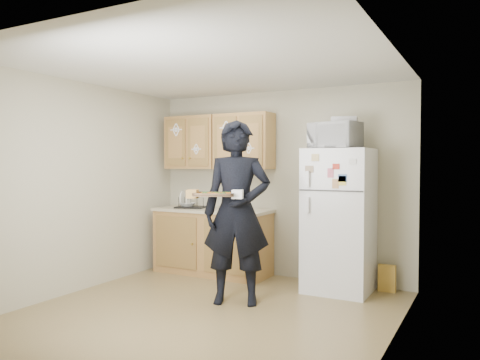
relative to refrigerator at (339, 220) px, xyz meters
name	(u,v)px	position (x,y,z in m)	size (l,w,h in m)	color
floor	(208,312)	(-0.95, -1.43, -0.85)	(3.60, 3.60, 0.00)	brown
ceiling	(207,66)	(-0.95, -1.43, 1.65)	(3.60, 3.60, 0.00)	silver
wall_back	(278,184)	(-0.95, 0.37, 0.40)	(3.60, 0.04, 2.50)	#ACA68B
wall_front	(65,204)	(-0.95, -3.23, 0.40)	(3.60, 0.04, 2.50)	#ACA68B
wall_left	(80,187)	(-2.75, -1.43, 0.40)	(0.04, 3.60, 2.50)	#ACA68B
wall_right	(391,196)	(0.85, -1.43, 0.40)	(0.04, 3.60, 2.50)	#ACA68B
refrigerator	(339,220)	(0.00, 0.00, 0.00)	(0.75, 0.70, 1.70)	silver
base_cabinet	(213,243)	(-1.80, 0.05, -0.42)	(1.60, 0.60, 0.86)	#996335
countertop	(212,210)	(-1.80, 0.05, 0.03)	(1.64, 0.64, 0.04)	#C5B297
upper_cab_left	(194,143)	(-2.20, 0.18, 0.98)	(0.80, 0.33, 0.75)	#996335
upper_cab_right	(244,141)	(-1.38, 0.18, 0.98)	(0.80, 0.33, 0.75)	#996335
cereal_box	(387,278)	(0.52, 0.24, -0.69)	(0.20, 0.07, 0.32)	#DECE4E
person	(237,212)	(-0.84, -1.00, 0.15)	(0.73, 0.48, 1.99)	black
baking_tray	(215,195)	(-0.95, -1.28, 0.35)	(0.42, 0.31, 0.04)	black
pizza_front_left	(204,194)	(-1.02, -1.38, 0.36)	(0.14, 0.14, 0.02)	orange
pizza_front_right	(223,194)	(-0.84, -1.31, 0.36)	(0.14, 0.14, 0.02)	orange
pizza_back_left	(207,193)	(-1.07, -1.25, 0.36)	(0.14, 0.14, 0.02)	orange
pizza_back_right	(225,193)	(-0.89, -1.18, 0.36)	(0.14, 0.14, 0.02)	orange
pizza_center	(215,193)	(-0.95, -1.28, 0.36)	(0.14, 0.14, 0.02)	orange
microwave	(335,136)	(-0.05, -0.05, 1.00)	(0.56, 0.38, 0.31)	silver
foil_pan	(344,120)	(0.06, -0.02, 1.19)	(0.29, 0.20, 0.06)	#B9B9C0
dish_rack	(191,202)	(-2.14, 0.02, 0.13)	(0.40, 0.30, 0.16)	black
bowl	(187,204)	(-2.20, 0.02, 0.10)	(0.21, 0.21, 0.05)	white
soap_bottle	(248,205)	(-1.19, -0.07, 0.14)	(0.08, 0.08, 0.17)	silver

